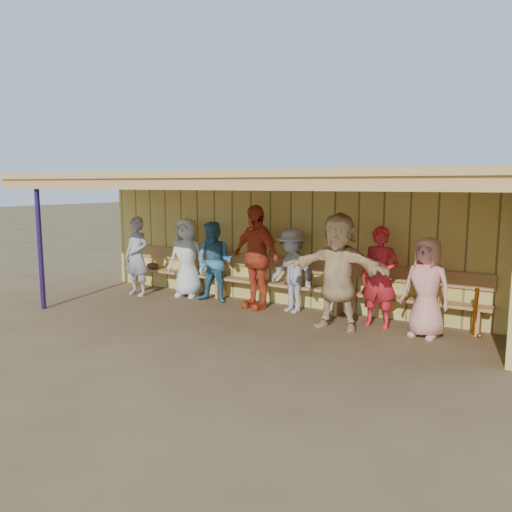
{
  "coord_description": "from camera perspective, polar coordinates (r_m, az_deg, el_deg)",
  "views": [
    {
      "loc": [
        4.54,
        -7.12,
        2.31
      ],
      "look_at": [
        0.0,
        0.35,
        1.05
      ],
      "focal_mm": 35.0,
      "sensor_mm": 36.0,
      "label": 1
    }
  ],
  "objects": [
    {
      "name": "dugout_equipment",
      "position": [
        9.75,
        -0.83,
        -2.56
      ],
      "size": [
        6.93,
        0.62,
        0.8
      ],
      "color": "orange",
      "rests_on": "ground"
    },
    {
      "name": "player_f",
      "position": [
        8.07,
        9.33,
        -1.71
      ],
      "size": [
        1.76,
        0.64,
        1.87
      ],
      "primitive_type": "imported",
      "rotation": [
        0.0,
        0.0,
        0.05
      ],
      "color": "#D9B07A",
      "rests_on": "ground"
    },
    {
      "name": "player_a",
      "position": [
        10.66,
        -13.47,
        -0.03
      ],
      "size": [
        0.62,
        0.43,
        1.65
      ],
      "primitive_type": "imported",
      "rotation": [
        0.0,
        0.0,
        -0.06
      ],
      "color": "#9998A0",
      "rests_on": "ground"
    },
    {
      "name": "ground",
      "position": [
        8.76,
        -1.2,
        -7.1
      ],
      "size": [
        90.0,
        90.0,
        0.0
      ],
      "primitive_type": "plane",
      "color": "brown",
      "rests_on": "ground"
    },
    {
      "name": "player_g",
      "position": [
        8.28,
        13.94,
        -2.37
      ],
      "size": [
        0.61,
        0.4,
        1.65
      ],
      "primitive_type": "imported",
      "rotation": [
        0.0,
        0.0,
        -0.01
      ],
      "color": "red",
      "rests_on": "ground"
    },
    {
      "name": "player_e",
      "position": [
        9.04,
        4.14,
        -1.67
      ],
      "size": [
        1.12,
        0.86,
        1.53
      ],
      "primitive_type": "imported",
      "rotation": [
        0.0,
        0.0,
        -0.33
      ],
      "color": "#97979F",
      "rests_on": "ground"
    },
    {
      "name": "dugout_structure",
      "position": [
        8.86,
        3.29,
        4.21
      ],
      "size": [
        8.8,
        3.2,
        2.5
      ],
      "color": "#D2BA59",
      "rests_on": "ground"
    },
    {
      "name": "player_h",
      "position": [
        7.96,
        18.89,
        -3.44
      ],
      "size": [
        0.83,
        0.63,
        1.53
      ],
      "primitive_type": "imported",
      "rotation": [
        0.0,
        0.0,
        -0.2
      ],
      "color": "tan",
      "rests_on": "ground"
    },
    {
      "name": "player_c",
      "position": [
        9.83,
        -4.8,
        -0.7
      ],
      "size": [
        0.85,
        0.71,
        1.59
      ],
      "primitive_type": "imported",
      "rotation": [
        0.0,
        0.0,
        0.15
      ],
      "color": "teal",
      "rests_on": "ground"
    },
    {
      "name": "player_b",
      "position": [
        10.35,
        -7.88,
        -0.19
      ],
      "size": [
        0.88,
        0.66,
        1.63
      ],
      "primitive_type": "imported",
      "rotation": [
        0.0,
        0.0,
        0.2
      ],
      "color": "silver",
      "rests_on": "ground"
    },
    {
      "name": "player_d",
      "position": [
        9.27,
        -0.04,
        -0.1
      ],
      "size": [
        1.22,
        0.76,
        1.94
      ],
      "primitive_type": "imported",
      "rotation": [
        0.0,
        0.0,
        -0.27
      ],
      "color": "#CE4320",
      "rests_on": "ground"
    },
    {
      "name": "bench",
      "position": [
        9.57,
        2.38,
        -2.54
      ],
      "size": [
        7.6,
        0.34,
        0.93
      ],
      "color": "tan",
      "rests_on": "ground"
    }
  ]
}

